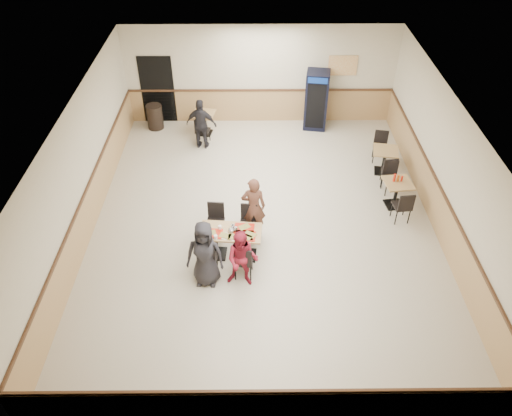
{
  "coord_description": "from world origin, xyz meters",
  "views": [
    {
      "loc": [
        -0.26,
        -8.95,
        7.71
      ],
      "look_at": [
        -0.18,
        -0.5,
        0.88
      ],
      "focal_mm": 35.0,
      "sensor_mm": 36.0,
      "label": 1
    }
  ],
  "objects_px": {
    "diner_man_opposite": "(253,207)",
    "diner_woman_right": "(242,259)",
    "trash_bin": "(155,117)",
    "main_table": "(231,239)",
    "pepsi_cooler": "(316,100)",
    "diner_woman_left": "(205,254)",
    "side_table_near": "(397,190)",
    "back_table": "(204,120)",
    "side_table_far": "(385,157)",
    "lone_diner": "(201,124)"
  },
  "relations": [
    {
      "from": "diner_man_opposite",
      "to": "trash_bin",
      "type": "height_order",
      "value": "diner_man_opposite"
    },
    {
      "from": "side_table_near",
      "to": "trash_bin",
      "type": "xyz_separation_m",
      "value": [
        -6.44,
        3.87,
        -0.09
      ]
    },
    {
      "from": "main_table",
      "to": "side_table_far",
      "type": "relative_size",
      "value": 1.82
    },
    {
      "from": "diner_man_opposite",
      "to": "side_table_far",
      "type": "distance_m",
      "value": 4.25
    },
    {
      "from": "side_table_far",
      "to": "pepsi_cooler",
      "type": "bearing_deg",
      "value": 122.68
    },
    {
      "from": "diner_man_opposite",
      "to": "back_table",
      "type": "xyz_separation_m",
      "value": [
        -1.44,
        4.5,
        -0.3
      ]
    },
    {
      "from": "lone_diner",
      "to": "side_table_near",
      "type": "height_order",
      "value": "lone_diner"
    },
    {
      "from": "side_table_near",
      "to": "pepsi_cooler",
      "type": "distance_m",
      "value": 4.24
    },
    {
      "from": "diner_woman_right",
      "to": "lone_diner",
      "type": "height_order",
      "value": "lone_diner"
    },
    {
      "from": "pepsi_cooler",
      "to": "main_table",
      "type": "bearing_deg",
      "value": -103.76
    },
    {
      "from": "back_table",
      "to": "trash_bin",
      "type": "xyz_separation_m",
      "value": [
        -1.52,
        0.35,
        -0.08
      ]
    },
    {
      "from": "trash_bin",
      "to": "lone_diner",
      "type": "bearing_deg",
      "value": -36.38
    },
    {
      "from": "diner_woman_right",
      "to": "trash_bin",
      "type": "relative_size",
      "value": 1.8
    },
    {
      "from": "diner_man_opposite",
      "to": "diner_woman_right",
      "type": "bearing_deg",
      "value": 82.37
    },
    {
      "from": "diner_man_opposite",
      "to": "side_table_near",
      "type": "relative_size",
      "value": 2.08
    },
    {
      "from": "main_table",
      "to": "diner_man_opposite",
      "type": "bearing_deg",
      "value": 62.1
    },
    {
      "from": "main_table",
      "to": "trash_bin",
      "type": "height_order",
      "value": "trash_bin"
    },
    {
      "from": "back_table",
      "to": "side_table_near",
      "type": "bearing_deg",
      "value": -35.62
    },
    {
      "from": "main_table",
      "to": "pepsi_cooler",
      "type": "xyz_separation_m",
      "value": [
        2.39,
        5.65,
        0.42
      ]
    },
    {
      "from": "main_table",
      "to": "pepsi_cooler",
      "type": "height_order",
      "value": "pepsi_cooler"
    },
    {
      "from": "trash_bin",
      "to": "side_table_near",
      "type": "bearing_deg",
      "value": -31.03
    },
    {
      "from": "diner_woman_right",
      "to": "side_table_far",
      "type": "distance_m",
      "value": 5.46
    },
    {
      "from": "lone_diner",
      "to": "side_table_far",
      "type": "bearing_deg",
      "value": 176.56
    },
    {
      "from": "diner_woman_left",
      "to": "diner_man_opposite",
      "type": "distance_m",
      "value": 1.8
    },
    {
      "from": "diner_woman_left",
      "to": "trash_bin",
      "type": "relative_size",
      "value": 2.04
    },
    {
      "from": "main_table",
      "to": "side_table_near",
      "type": "height_order",
      "value": "main_table"
    },
    {
      "from": "trash_bin",
      "to": "pepsi_cooler",
      "type": "bearing_deg",
      "value": 0.5
    },
    {
      "from": "main_table",
      "to": "diner_man_opposite",
      "type": "distance_m",
      "value": 0.94
    },
    {
      "from": "side_table_far",
      "to": "side_table_near",
      "type": "bearing_deg",
      "value": -90.46
    },
    {
      "from": "lone_diner",
      "to": "back_table",
      "type": "distance_m",
      "value": 0.82
    },
    {
      "from": "main_table",
      "to": "diner_woman_left",
      "type": "height_order",
      "value": "diner_woman_left"
    },
    {
      "from": "diner_woman_left",
      "to": "pepsi_cooler",
      "type": "bearing_deg",
      "value": 70.76
    },
    {
      "from": "main_table",
      "to": "diner_man_opposite",
      "type": "xyz_separation_m",
      "value": [
        0.49,
        0.76,
        0.29
      ]
    },
    {
      "from": "main_table",
      "to": "back_table",
      "type": "distance_m",
      "value": 5.34
    },
    {
      "from": "side_table_far",
      "to": "pepsi_cooler",
      "type": "distance_m",
      "value": 2.97
    },
    {
      "from": "diner_woman_right",
      "to": "back_table",
      "type": "relative_size",
      "value": 1.82
    },
    {
      "from": "side_table_near",
      "to": "trash_bin",
      "type": "height_order",
      "value": "trash_bin"
    },
    {
      "from": "diner_woman_left",
      "to": "side_table_near",
      "type": "height_order",
      "value": "diner_woman_left"
    },
    {
      "from": "diner_woman_left",
      "to": "lone_diner",
      "type": "relative_size",
      "value": 1.04
    },
    {
      "from": "diner_man_opposite",
      "to": "main_table",
      "type": "bearing_deg",
      "value": 57.84
    },
    {
      "from": "diner_man_opposite",
      "to": "trash_bin",
      "type": "relative_size",
      "value": 2.01
    },
    {
      "from": "side_table_near",
      "to": "back_table",
      "type": "height_order",
      "value": "side_table_near"
    },
    {
      "from": "diner_woman_right",
      "to": "side_table_near",
      "type": "bearing_deg",
      "value": 43.35
    },
    {
      "from": "diner_woman_right",
      "to": "pepsi_cooler",
      "type": "height_order",
      "value": "pepsi_cooler"
    },
    {
      "from": "diner_man_opposite",
      "to": "lone_diner",
      "type": "relative_size",
      "value": 1.02
    },
    {
      "from": "diner_woman_right",
      "to": "side_table_far",
      "type": "height_order",
      "value": "diner_woman_right"
    },
    {
      "from": "diner_woman_left",
      "to": "side_table_far",
      "type": "height_order",
      "value": "diner_woman_left"
    },
    {
      "from": "diner_woman_right",
      "to": "lone_diner",
      "type": "distance_m",
      "value": 5.44
    },
    {
      "from": "lone_diner",
      "to": "main_table",
      "type": "bearing_deg",
      "value": 113.5
    },
    {
      "from": "diner_woman_left",
      "to": "side_table_near",
      "type": "bearing_deg",
      "value": 34.13
    }
  ]
}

